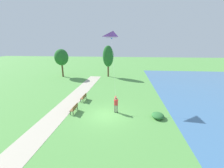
{
  "coord_description": "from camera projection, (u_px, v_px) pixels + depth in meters",
  "views": [
    {
      "loc": [
        1.87,
        -14.7,
        7.83
      ],
      "look_at": [
        0.5,
        1.4,
        3.14
      ],
      "focal_mm": 24.24,
      "sensor_mm": 36.0,
      "label": 1
    }
  ],
  "objects": [
    {
      "name": "ground_plane",
      "position": [
        106.0,
        115.0,
        16.4
      ],
      "size": [
        120.0,
        120.0,
        0.0
      ],
      "primitive_type": "plane",
      "color": "#569947"
    },
    {
      "name": "walkway_path",
      "position": [
        66.0,
        106.0,
        18.75
      ],
      "size": [
        3.8,
        32.07,
        0.02
      ],
      "primitive_type": "cube",
      "rotation": [
        0.0,
        0.0,
        -0.04
      ],
      "color": "#B7AD99",
      "rests_on": "ground"
    },
    {
      "name": "person_kite_flyer",
      "position": [
        116.0,
        104.0,
        16.83
      ],
      "size": [
        0.51,
        0.63,
        1.83
      ],
      "color": "#232328",
      "rests_on": "ground"
    },
    {
      "name": "flying_kite",
      "position": [
        113.0,
        36.0,
        18.77
      ],
      "size": [
        1.83,
        4.55,
        7.1
      ],
      "color": "purple"
    },
    {
      "name": "park_bench_near_walkway",
      "position": [
        74.0,
        108.0,
        16.97
      ],
      "size": [
        0.51,
        1.52,
        0.88
      ],
      "color": "brown",
      "rests_on": "ground"
    },
    {
      "name": "park_bench_far_walkway",
      "position": [
        84.0,
        97.0,
        20.3
      ],
      "size": [
        0.51,
        1.52,
        0.88
      ],
      "color": "brown",
      "rests_on": "ground"
    },
    {
      "name": "tree_treeline_right",
      "position": [
        108.0,
        57.0,
        32.7
      ],
      "size": [
        2.34,
        1.94,
        6.77
      ],
      "color": "brown",
      "rests_on": "ground"
    },
    {
      "name": "tree_lakeside_far",
      "position": [
        61.0,
        57.0,
        32.75
      ],
      "size": [
        2.9,
        3.19,
        6.05
      ],
      "color": "brown",
      "rests_on": "ground"
    },
    {
      "name": "lakeside_shrub",
      "position": [
        158.0,
        116.0,
        15.79
      ],
      "size": [
        1.26,
        1.47,
        0.52
      ],
      "primitive_type": "ellipsoid",
      "color": "#2D7033",
      "rests_on": "ground"
    }
  ]
}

